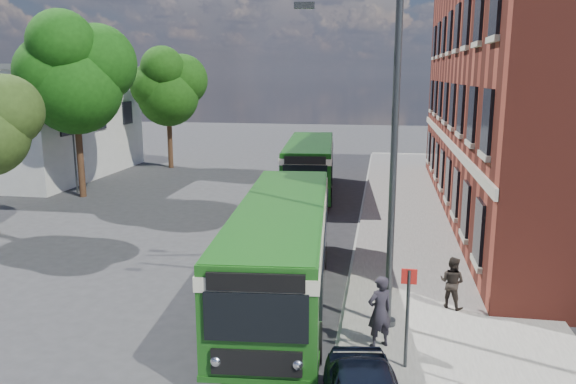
# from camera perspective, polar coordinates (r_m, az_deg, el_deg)

# --- Properties ---
(ground) EXTENTS (120.00, 120.00, 0.00)m
(ground) POSITION_cam_1_polar(r_m,az_deg,el_deg) (18.35, -6.69, -9.83)
(ground) COLOR #2C2C2F
(ground) RESTS_ON ground
(pavement) EXTENTS (6.00, 48.00, 0.15)m
(pavement) POSITION_cam_1_polar(r_m,az_deg,el_deg) (25.31, 14.09, -3.79)
(pavement) COLOR gray
(pavement) RESTS_ON ground
(kerb_line) EXTENTS (0.12, 48.00, 0.01)m
(kerb_line) POSITION_cam_1_polar(r_m,az_deg,el_deg) (25.27, 7.16, -3.71)
(kerb_line) COLOR beige
(kerb_line) RESTS_ON ground
(white_building) EXTENTS (9.40, 13.40, 7.30)m
(white_building) POSITION_cam_1_polar(r_m,az_deg,el_deg) (41.40, -24.11, 6.59)
(white_building) COLOR beige
(white_building) RESTS_ON ground
(flagpole) EXTENTS (0.95, 0.10, 9.00)m
(flagpole) POSITION_cam_1_polar(r_m,az_deg,el_deg) (34.14, -21.12, 8.06)
(flagpole) COLOR #323537
(flagpole) RESTS_ON ground
(street_lamp) EXTENTS (2.96, 2.38, 9.00)m
(street_lamp) POSITION_cam_1_polar(r_m,az_deg,el_deg) (14.46, 9.27, 3.88)
(street_lamp) COLOR #323537
(street_lamp) RESTS_ON ground
(bus_stop_sign) EXTENTS (0.35, 0.08, 2.52)m
(bus_stop_sign) POSITION_cam_1_polar(r_m,az_deg,el_deg) (13.23, 12.04, -11.81)
(bus_stop_sign) COLOR #323537
(bus_stop_sign) RESTS_ON ground
(bus_front) EXTENTS (3.54, 11.57, 3.02)m
(bus_front) POSITION_cam_1_polar(r_m,az_deg,el_deg) (16.92, -0.62, -5.06)
(bus_front) COLOR #1A5515
(bus_front) RESTS_ON ground
(bus_rear) EXTENTS (3.45, 10.56, 3.02)m
(bus_rear) POSITION_cam_1_polar(r_m,az_deg,el_deg) (32.14, 2.21, 3.07)
(bus_rear) COLOR #134D12
(bus_rear) RESTS_ON ground
(pedestrian_a) EXTENTS (0.80, 0.73, 1.84)m
(pedestrian_a) POSITION_cam_1_polar(r_m,az_deg,el_deg) (14.23, 9.29, -11.89)
(pedestrian_a) COLOR #232028
(pedestrian_a) RESTS_ON pavement
(pedestrian_b) EXTENTS (0.93, 0.87, 1.52)m
(pedestrian_b) POSITION_cam_1_polar(r_m,az_deg,el_deg) (16.97, 16.32, -8.80)
(pedestrian_b) COLOR black
(pedestrian_b) RESTS_ON pavement
(tree_mid) EXTENTS (5.95, 5.66, 10.05)m
(tree_mid) POSITION_cam_1_polar(r_m,az_deg,el_deg) (32.78, -20.88, 11.25)
(tree_mid) COLOR #3A2415
(tree_mid) RESTS_ON ground
(tree_right) EXTENTS (5.15, 4.89, 8.69)m
(tree_right) POSITION_cam_1_polar(r_m,az_deg,el_deg) (41.62, -12.07, 10.47)
(tree_right) COLOR #3A2415
(tree_right) RESTS_ON ground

